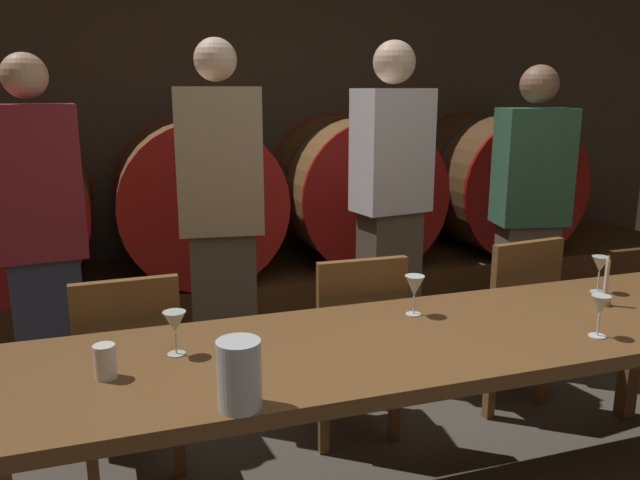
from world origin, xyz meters
The scene contains 21 objects.
back_wall centered at (0.00, 2.97, 1.42)m, with size 6.85×0.24×2.84m, color #473A2D.
barrel_shelf centered at (0.00, 2.42, 0.22)m, with size 6.16×0.90×0.44m, color #4C2D16.
wine_barrel_far_left centered at (-1.62, 2.42, 0.92)m, with size 0.97×0.89×0.97m.
wine_barrel_center_left centered at (-0.52, 2.42, 0.92)m, with size 0.97×0.89×0.97m.
wine_barrel_center_right centered at (0.52, 2.42, 0.92)m, with size 0.97×0.89×0.97m.
wine_barrel_far_right centered at (1.61, 2.42, 0.92)m, with size 0.97×0.89×0.97m.
dining_table centered at (-0.08, 0.38, 0.66)m, with size 2.94×0.76×0.72m.
chair_left centered at (-1.00, 0.98, 0.49)m, with size 0.41×0.41×0.88m.
chair_center centered at (-0.03, 0.97, 0.49)m, with size 0.41×0.41×0.88m.
chair_right centered at (0.82, 1.02, 0.49)m, with size 0.44×0.44×0.88m.
guest_far_left centered at (-1.34, 1.51, 0.89)m, with size 0.40×0.28×1.73m.
guest_center_left centered at (-0.54, 1.36, 0.92)m, with size 0.41×0.29×1.80m.
guest_center_right centered at (0.38, 1.50, 0.94)m, with size 0.42×0.30×1.82m.
guest_far_right centered at (1.17, 1.38, 0.88)m, with size 0.42×0.31×1.71m.
candle_center centered at (0.85, 0.43, 0.78)m, with size 0.05×0.05×0.21m.
pitcher centered at (-0.72, 0.06, 0.82)m, with size 0.12×0.12×0.20m.
wine_glass_far_left centered at (-0.85, 0.48, 0.83)m, with size 0.08×0.08×0.15m.
wine_glass_left centered at (0.07, 0.58, 0.84)m, with size 0.08×0.08×0.16m.
wine_glass_center centered at (0.58, 0.17, 0.83)m, with size 0.07×0.07×0.15m.
wine_glass_right centered at (0.95, 0.58, 0.84)m, with size 0.07×0.07×0.16m.
cup_left centered at (-1.07, 0.37, 0.78)m, with size 0.07×0.07×0.11m, color white.
Camera 1 is at (-1.01, -1.52, 1.58)m, focal length 35.44 mm.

